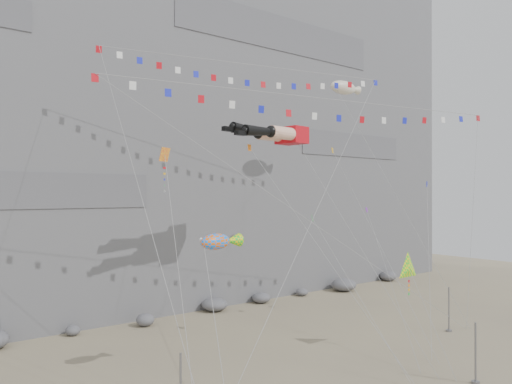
# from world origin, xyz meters

# --- Properties ---
(ground) EXTENTS (120.00, 120.00, 0.00)m
(ground) POSITION_xyz_m (0.00, 0.00, 0.00)
(ground) COLOR gray
(ground) RESTS_ON ground
(cliff) EXTENTS (80.00, 28.00, 50.00)m
(cliff) POSITION_xyz_m (0.00, 32.00, 25.00)
(cliff) COLOR slate
(cliff) RESTS_ON ground
(talus_boulders) EXTENTS (60.00, 3.00, 1.20)m
(talus_boulders) POSITION_xyz_m (0.00, 17.00, 0.60)
(talus_boulders) COLOR slate
(talus_boulders) RESTS_ON ground
(anchor_pole_center) EXTENTS (0.12, 0.12, 3.77)m
(anchor_pole_center) POSITION_xyz_m (2.13, -8.96, 1.88)
(anchor_pole_center) COLOR slate
(anchor_pole_center) RESTS_ON ground
(anchor_pole_right) EXTENTS (0.12, 0.12, 3.78)m
(anchor_pole_right) POSITION_xyz_m (11.58, -1.57, 1.89)
(anchor_pole_right) COLOR slate
(anchor_pole_right) RESTS_ON ground
(legs_kite) EXTENTS (8.34, 16.13, 22.32)m
(legs_kite) POSITION_xyz_m (-0.53, 7.17, 16.79)
(legs_kite) COLOR red
(legs_kite) RESTS_ON ground
(flag_banner_upper) EXTENTS (27.96, 18.49, 31.50)m
(flag_banner_upper) POSITION_xyz_m (-0.16, 10.20, 23.21)
(flag_banner_upper) COLOR red
(flag_banner_upper) RESTS_ON ground
(flag_banner_lower) EXTENTS (35.19, 8.36, 23.25)m
(flag_banner_lower) POSITION_xyz_m (1.40, 2.90, 19.29)
(flag_banner_lower) COLOR red
(flag_banner_lower) RESTS_ON ground
(harlequin_kite) EXTENTS (3.22, 8.62, 16.28)m
(harlequin_kite) POSITION_xyz_m (-12.23, 4.35, 14.23)
(harlequin_kite) COLOR red
(harlequin_kite) RESTS_ON ground
(fish_windsock) EXTENTS (4.90, 6.74, 10.94)m
(fish_windsock) POSITION_xyz_m (-10.36, 1.22, 8.72)
(fish_windsock) COLOR #F25F0C
(fish_windsock) RESTS_ON ground
(delta_kite) EXTENTS (4.02, 5.61, 8.59)m
(delta_kite) POSITION_xyz_m (4.10, -2.83, 6.18)
(delta_kite) COLOR yellow
(delta_kite) RESTS_ON ground
(blimp_windsock) EXTENTS (5.14, 12.66, 25.62)m
(blimp_windsock) POSITION_xyz_m (10.66, 9.48, 22.49)
(blimp_windsock) COLOR beige
(blimp_windsock) RESTS_ON ground
(small_kite_a) EXTENTS (2.34, 15.02, 21.17)m
(small_kite_a) POSITION_xyz_m (-2.95, 7.07, 15.18)
(small_kite_a) COLOR orange
(small_kite_a) RESTS_ON ground
(small_kite_b) EXTENTS (7.90, 10.98, 16.35)m
(small_kite_b) POSITION_xyz_m (7.92, 4.14, 10.03)
(small_kite_b) COLOR purple
(small_kite_b) RESTS_ON ground
(small_kite_c) EXTENTS (2.21, 10.83, 14.18)m
(small_kite_c) POSITION_xyz_m (0.00, 3.03, 9.68)
(small_kite_c) COLOR green
(small_kite_c) RESTS_ON ground
(small_kite_d) EXTENTS (5.33, 14.94, 21.87)m
(small_kite_d) POSITION_xyz_m (8.02, 8.31, 15.64)
(small_kite_d) COLOR gold
(small_kite_d) RESTS_ON ground
(small_kite_e) EXTENTS (10.20, 7.18, 17.07)m
(small_kite_e) POSITION_xyz_m (13.00, 1.43, 12.41)
(small_kite_e) COLOR #161EC2
(small_kite_e) RESTS_ON ground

